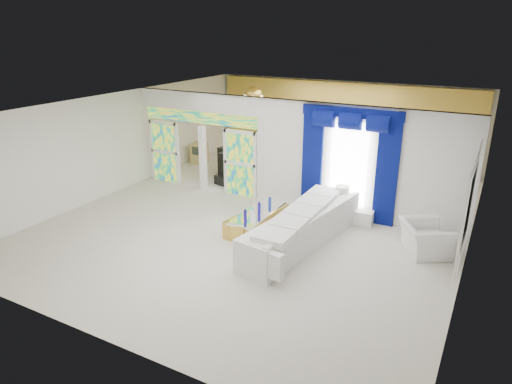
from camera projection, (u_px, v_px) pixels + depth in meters
The scene contains 22 objects.
floor at pixel (267, 215), 12.53m from camera, with size 12.00×12.00×0.00m, color #B7AF9E.
dividing_wall at pixel (359, 164), 11.88m from camera, with size 5.70×0.18×3.00m, color white.
dividing_header at pixel (199, 102), 13.70m from camera, with size 4.30×0.18×0.55m, color white.
stained_panel_left at pixel (165, 152), 14.93m from camera, with size 0.95×0.04×2.00m, color #994C3F.
stained_panel_right at pixel (240, 164), 13.65m from camera, with size 0.95×0.04×2.00m, color #994C3F.
stained_transom at pixel (199, 117), 13.86m from camera, with size 4.00×0.05×0.35m, color #994C3F.
window_pane at pixel (349, 165), 11.92m from camera, with size 1.00×0.02×2.30m, color white.
blue_drape_left at pixel (312, 162), 12.37m from camera, with size 0.55×0.10×2.80m, color #031349.
blue_drape_right at pixel (387, 173), 11.47m from camera, with size 0.55×0.10×2.80m, color #031349.
blue_pelmet at pixel (352, 113), 11.43m from camera, with size 2.60×0.12×0.25m, color #031349.
wall_mirror at pixel (470, 206), 8.96m from camera, with size 0.04×2.70×1.90m, color white.
gold_curtains at pixel (341, 123), 16.89m from camera, with size 9.70×0.12×2.90m, color gold.
white_sofa at pixel (302, 230), 10.71m from camera, with size 0.86×4.02×0.77m, color silver.
coffee_table at pixel (258, 221), 11.62m from camera, with size 0.66×1.97×0.44m, color gold.
console_table at pixel (352, 215), 12.03m from camera, with size 1.10×0.35×0.37m, color white.
table_lamp at pixel (342, 197), 12.00m from camera, with size 0.36×0.36×0.58m, color silver.
armchair at pixel (425, 238), 10.34m from camera, with size 1.09×0.95×0.71m, color silver.
grand_piano at pixel (251, 159), 15.97m from camera, with size 1.44×1.89×0.95m, color black.
piano_bench at pixel (227, 181), 14.77m from camera, with size 0.90×0.35×0.30m, color black.
tv_console at pixel (199, 153), 17.08m from camera, with size 0.54×0.49×0.78m, color tan.
chandelier at pixel (253, 95), 15.46m from camera, with size 0.60×0.60×0.60m, color gold.
decanters at pixel (257, 210), 11.49m from camera, with size 0.21×1.19×0.26m.
Camera 1 is at (5.25, -10.31, 4.87)m, focal length 32.24 mm.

